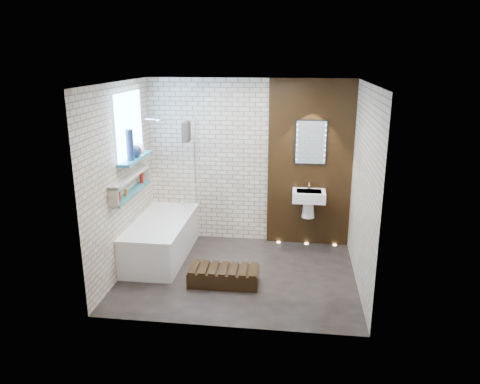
# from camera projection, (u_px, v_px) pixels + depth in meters

# --- Properties ---
(ground) EXTENTS (3.20, 3.20, 0.00)m
(ground) POSITION_uv_depth(u_px,v_px,m) (239.00, 274.00, 6.41)
(ground) COLOR black
(ground) RESTS_ON ground
(room_shell) EXTENTS (3.24, 3.20, 2.60)m
(room_shell) POSITION_uv_depth(u_px,v_px,m) (239.00, 184.00, 6.03)
(room_shell) COLOR #B6A491
(room_shell) RESTS_ON ground
(walnut_panel) EXTENTS (1.30, 0.06, 2.60)m
(walnut_panel) POSITION_uv_depth(u_px,v_px,m) (310.00, 164.00, 7.13)
(walnut_panel) COLOR black
(walnut_panel) RESTS_ON ground
(clerestory_window) EXTENTS (0.18, 1.00, 0.94)m
(clerestory_window) POSITION_uv_depth(u_px,v_px,m) (130.00, 132.00, 6.38)
(clerestory_window) COLOR #7FADE0
(clerestory_window) RESTS_ON room_shell
(display_niche) EXTENTS (0.14, 1.30, 0.26)m
(display_niche) POSITION_uv_depth(u_px,v_px,m) (131.00, 185.00, 6.39)
(display_niche) COLOR #226F7D
(display_niche) RESTS_ON room_shell
(bathtub) EXTENTS (0.79, 1.74, 0.70)m
(bathtub) POSITION_uv_depth(u_px,v_px,m) (162.00, 238.00, 6.90)
(bathtub) COLOR white
(bathtub) RESTS_ON ground
(bath_screen) EXTENTS (0.01, 0.78, 1.40)m
(bath_screen) POSITION_uv_depth(u_px,v_px,m) (189.00, 168.00, 6.99)
(bath_screen) COLOR white
(bath_screen) RESTS_ON bathtub
(towel) EXTENTS (0.09, 0.22, 0.29)m
(towel) POSITION_uv_depth(u_px,v_px,m) (186.00, 132.00, 6.71)
(towel) COLOR black
(towel) RESTS_ON bath_screen
(shower_head) EXTENTS (0.18, 0.18, 0.02)m
(shower_head) POSITION_uv_depth(u_px,v_px,m) (161.00, 119.00, 6.89)
(shower_head) COLOR silver
(shower_head) RESTS_ON room_shell
(washbasin) EXTENTS (0.50, 0.36, 0.58)m
(washbasin) POSITION_uv_depth(u_px,v_px,m) (309.00, 200.00, 7.09)
(washbasin) COLOR white
(washbasin) RESTS_ON walnut_panel
(led_mirror) EXTENTS (0.50, 0.02, 0.70)m
(led_mirror) POSITION_uv_depth(u_px,v_px,m) (311.00, 143.00, 6.99)
(led_mirror) COLOR black
(led_mirror) RESTS_ON walnut_panel
(walnut_step) EXTENTS (0.93, 0.43, 0.21)m
(walnut_step) POSITION_uv_depth(u_px,v_px,m) (224.00, 277.00, 6.11)
(walnut_step) COLOR black
(walnut_step) RESTS_ON ground
(niche_bottles) EXTENTS (0.06, 0.96, 0.15)m
(niche_bottles) POSITION_uv_depth(u_px,v_px,m) (132.00, 186.00, 6.44)
(niche_bottles) COLOR maroon
(niche_bottles) RESTS_ON display_niche
(sill_vases) EXTENTS (0.18, 0.45, 0.42)m
(sill_vases) POSITION_uv_depth(u_px,v_px,m) (135.00, 149.00, 6.41)
(sill_vases) COLOR white
(sill_vases) RESTS_ON clerestory_window
(floor_uplights) EXTENTS (0.96, 0.06, 0.01)m
(floor_uplights) POSITION_uv_depth(u_px,v_px,m) (306.00, 243.00, 7.43)
(floor_uplights) COLOR #FFD899
(floor_uplights) RESTS_ON ground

